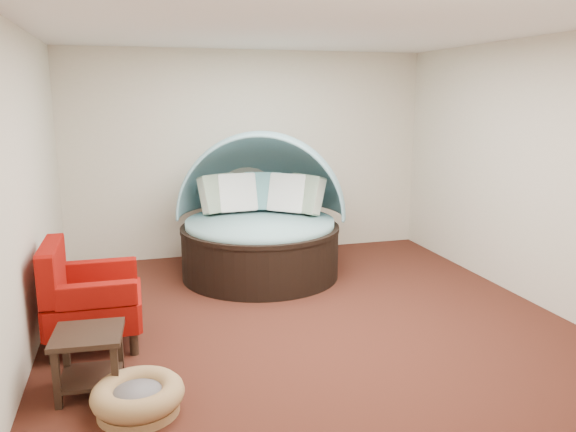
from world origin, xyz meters
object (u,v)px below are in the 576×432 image
object	(u,v)px
canopy_daybed	(261,209)
side_table	(89,353)
pet_basket	(138,397)
red_armchair	(87,298)

from	to	relation	value
canopy_daybed	side_table	world-z (taller)	canopy_daybed
pet_basket	side_table	world-z (taller)	side_table
red_armchair	side_table	xyz separation A→B (m)	(0.06, -0.89, -0.13)
canopy_daybed	red_armchair	world-z (taller)	canopy_daybed
pet_basket	red_armchair	xyz separation A→B (m)	(-0.40, 1.28, 0.32)
side_table	red_armchair	bearing A→B (deg)	93.98
canopy_daybed	side_table	xyz separation A→B (m)	(-1.91, -2.50, -0.51)
red_armchair	pet_basket	bearing A→B (deg)	-72.08
canopy_daybed	side_table	size ratio (longest dim) A/B	4.64
pet_basket	canopy_daybed	bearing A→B (deg)	61.45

